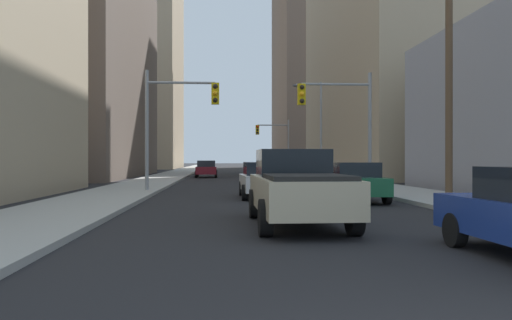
{
  "coord_description": "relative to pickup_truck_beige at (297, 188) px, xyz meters",
  "views": [
    {
      "loc": [
        -1.97,
        -3.03,
        1.65
      ],
      "look_at": [
        0.0,
        24.95,
        1.6
      ],
      "focal_mm": 35.67,
      "sensor_mm": 36.0,
      "label": 1
    }
  ],
  "objects": [
    {
      "name": "sedan_white",
      "position": [
        -0.09,
        8.87,
        -0.16
      ],
      "size": [
        1.95,
        4.25,
        1.52
      ],
      "color": "white",
      "rests_on": "ground"
    },
    {
      "name": "street_lamp_right",
      "position": [
        5.35,
        25.45,
        3.59
      ],
      "size": [
        2.26,
        0.32,
        7.5
      ],
      "color": "gray",
      "rests_on": "ground"
    },
    {
      "name": "sedan_maroon",
      "position": [
        -3.17,
        33.37,
        -0.16
      ],
      "size": [
        1.95,
        4.21,
        1.52
      ],
      "color": "maroon",
      "rests_on": "ground"
    },
    {
      "name": "utility_pole_right",
      "position": [
        7.13,
        6.95,
        4.24
      ],
      "size": [
        2.2,
        0.28,
        9.79
      ],
      "color": "brown",
      "rests_on": "ground"
    },
    {
      "name": "traffic_signal_near_right",
      "position": [
        4.01,
        12.52,
        3.11
      ],
      "size": [
        3.76,
        0.44,
        6.0
      ],
      "color": "gray",
      "rests_on": "ground"
    },
    {
      "name": "sidewalk_left",
      "position": [
        -6.67,
        40.44,
        -0.86
      ],
      "size": [
        3.54,
        160.0,
        0.15
      ],
      "primitive_type": "cube",
      "color": "#9E9E99",
      "rests_on": "ground"
    },
    {
      "name": "sidewalk_right",
      "position": [
        6.77,
        40.44,
        -0.86
      ],
      "size": [
        3.54,
        160.0,
        0.15
      ],
      "primitive_type": "cube",
      "color": "#9E9E99",
      "rests_on": "ground"
    },
    {
      "name": "traffic_signal_far_right",
      "position": [
        4.02,
        43.2,
        3.11
      ],
      "size": [
        3.72,
        0.44,
        6.0
      ],
      "color": "gray",
      "rests_on": "ground"
    },
    {
      "name": "sedan_green",
      "position": [
        3.25,
        6.76,
        -0.16
      ],
      "size": [
        1.95,
        4.24,
        1.52
      ],
      "color": "#195938",
      "rests_on": "ground"
    },
    {
      "name": "pickup_truck_beige",
      "position": [
        0.0,
        0.0,
        0.0
      ],
      "size": [
        2.2,
        5.42,
        1.9
      ],
      "color": "#C6B793",
      "rests_on": "ground"
    },
    {
      "name": "building_left_mid_office",
      "position": [
        -21.99,
        36.63,
        9.58
      ],
      "size": [
        24.61,
        28.17,
        21.03
      ],
      "primitive_type": "cube",
      "color": "#66564C",
      "rests_on": "ground"
    },
    {
      "name": "building_right_far_highrise",
      "position": [
        20.17,
        84.37,
        21.86
      ],
      "size": [
        21.88,
        25.48,
        45.58
      ],
      "primitive_type": "cube",
      "color": "#66564C",
      "rests_on": "ground"
    },
    {
      "name": "traffic_signal_near_left",
      "position": [
        -3.97,
        12.52,
        3.1
      ],
      "size": [
        3.62,
        0.44,
        6.0
      ],
      "color": "gray",
      "rests_on": "ground"
    }
  ]
}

